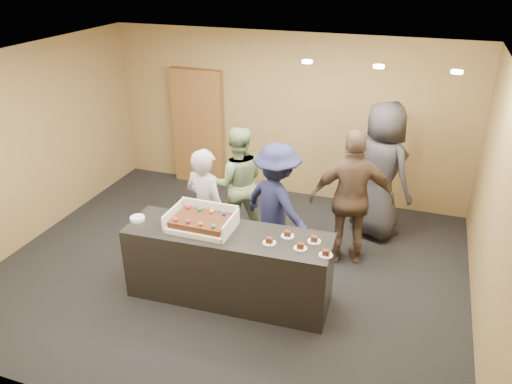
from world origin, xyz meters
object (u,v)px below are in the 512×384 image
storage_cabinet (198,128)px  person_navy_man (277,205)px  plate_stack (137,218)px  person_brown_extra (352,199)px  sheet_cake (201,221)px  person_sage_man (238,183)px  cake_box (203,223)px  person_server_grey (206,209)px  serving_counter (229,265)px  person_dark_suit (381,171)px

storage_cabinet → person_navy_man: 2.88m
storage_cabinet → plate_stack: bearing=-78.2°
person_navy_man → person_brown_extra: bearing=-132.6°
sheet_cake → person_navy_man: 1.16m
person_sage_man → cake_box: bearing=69.9°
storage_cabinet → cake_box: storage_cabinet is taller
cake_box → person_brown_extra: bearing=39.4°
person_server_grey → person_sage_man: 0.87m
serving_counter → plate_stack: bearing=-178.5°
serving_counter → storage_cabinet: (-1.77, 2.98, 0.57)m
cake_box → sheet_cake: cake_box is taller
person_sage_man → person_brown_extra: 1.65m
serving_counter → person_dark_suit: bearing=52.8°
person_server_grey → person_navy_man: size_ratio=0.99×
person_server_grey → person_dark_suit: person_dark_suit is taller
serving_counter → person_server_grey: person_server_grey is taller
serving_counter → person_dark_suit: person_dark_suit is taller
sheet_cake → plate_stack: 0.81m
person_server_grey → person_dark_suit: (2.00, 1.56, 0.18)m
storage_cabinet → person_dark_suit: (3.24, -0.84, -0.01)m
serving_counter → person_navy_man: (0.29, 0.98, 0.38)m
plate_stack → person_server_grey: size_ratio=0.11×
serving_counter → sheet_cake: bearing=177.3°
person_server_grey → person_navy_man: 0.92m
plate_stack → person_dark_suit: size_ratio=0.09×
person_sage_man → person_dark_suit: bearing=175.5°
sheet_cake → person_server_grey: 0.63m
serving_counter → storage_cabinet: storage_cabinet is taller
plate_stack → person_dark_suit: person_dark_suit is taller
person_sage_man → person_dark_suit: (1.90, 0.69, 0.17)m
plate_stack → person_brown_extra: bearing=30.4°
sheet_cake → plate_stack: (-0.80, -0.08, -0.08)m
cake_box → person_brown_extra: person_brown_extra is taller
cake_box → sheet_cake: 0.06m
person_brown_extra → storage_cabinet: bearing=-45.2°
cake_box → person_sage_man: person_sage_man is taller
plate_stack → person_navy_man: person_navy_man is taller
sheet_cake → person_brown_extra: bearing=40.0°
plate_stack → person_navy_man: 1.77m
person_server_grey → plate_stack: bearing=64.1°
serving_counter → person_dark_suit: (1.46, 2.14, 0.55)m
storage_cabinet → person_brown_extra: storage_cabinet is taller
sheet_cake → person_navy_man: person_navy_man is taller
cake_box → sheet_cake: (-0.00, -0.03, 0.05)m
cake_box → serving_counter: bearing=-4.9°
storage_cabinet → person_server_grey: bearing=-62.8°
storage_cabinet → serving_counter: bearing=-59.2°
cake_box → person_dark_suit: size_ratio=0.37×
person_dark_suit → sheet_cake: bearing=85.9°
cake_box → person_navy_man: size_ratio=0.45×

